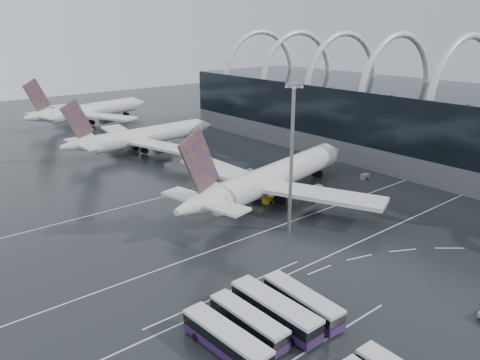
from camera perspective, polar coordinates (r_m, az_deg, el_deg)
ground at (r=84.28m, az=11.72°, el=-7.66°), size 420.00×420.00×0.00m
terminal at (r=140.93m, az=21.71°, el=6.66°), size 42.00×160.00×34.90m
lane_marking_near at (r=83.20m, az=12.79°, el=-8.10°), size 120.00×0.25×0.01m
lane_marking_mid at (r=91.42m, az=5.88°, el=-5.21°), size 120.00×0.25×0.01m
lane_marking_far at (r=111.37m, az=-4.38°, el=-0.75°), size 120.00×0.25×0.01m
bus_bay_line_south at (r=59.70m, az=8.85°, el=-19.55°), size 28.00×0.25×0.01m
bus_bay_line_north at (r=69.20m, az=-1.31°, el=-13.43°), size 28.00×0.25×0.01m
airliner_main at (r=100.79m, az=3.85°, el=0.16°), size 58.36×50.39×19.86m
airliner_gate_b at (r=143.40m, az=-11.89°, el=5.13°), size 51.34×46.15×17.84m
airliner_gate_c at (r=190.39m, az=-18.01°, el=7.95°), size 53.03×48.12×18.99m
bus_row_near_a at (r=57.39m, az=-1.69°, el=-18.88°), size 3.63×13.11×3.19m
bus_row_near_b at (r=60.42m, az=1.00°, el=-16.85°), size 3.09×12.13×2.97m
bus_row_near_c at (r=62.13m, az=4.28°, el=-15.53°), size 3.45×13.89×3.41m
bus_row_near_d at (r=64.44m, az=7.59°, el=-14.45°), size 3.49×12.82×3.13m
floodlight_mast at (r=82.85m, az=6.37°, el=4.76°), size 2.08×2.08×27.17m
gse_cart_belly_c at (r=100.82m, az=3.50°, el=-2.42°), size 2.47×1.46×1.35m
gse_cart_belly_d at (r=120.22m, az=14.99°, el=0.42°), size 2.25×1.33×1.23m
gse_cart_belly_e at (r=120.75m, az=4.95°, el=1.07°), size 2.20×1.30×1.20m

